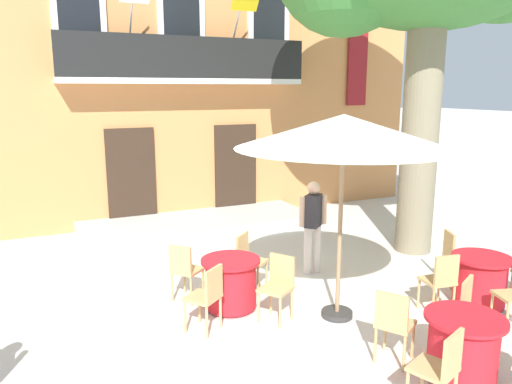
# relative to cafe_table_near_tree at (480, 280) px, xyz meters

# --- Properties ---
(ground_plane) EXTENTS (120.00, 120.00, 0.00)m
(ground_plane) POSITION_rel_cafe_table_near_tree_xyz_m (-2.79, 1.52, -0.39)
(ground_plane) COLOR silver
(building_facade) EXTENTS (13.00, 5.09, 7.50)m
(building_facade) POSITION_rel_cafe_table_near_tree_xyz_m (-2.55, 8.50, 3.36)
(building_facade) COLOR #CC844C
(building_facade) RESTS_ON ground
(entrance_step_platform) EXTENTS (5.23, 1.85, 0.25)m
(entrance_step_platform) POSITION_rel_cafe_table_near_tree_xyz_m (-2.55, 5.59, -0.27)
(entrance_step_platform) COLOR silver
(entrance_step_platform) RESTS_ON ground
(cafe_table_near_tree) EXTENTS (0.86, 0.86, 0.76)m
(cafe_table_near_tree) POSITION_rel_cafe_table_near_tree_xyz_m (0.00, 0.00, 0.00)
(cafe_table_near_tree) COLOR red
(cafe_table_near_tree) RESTS_ON ground
(cafe_chair_near_tree_2) EXTENTS (0.53, 0.53, 0.91)m
(cafe_chair_near_tree_2) POSITION_rel_cafe_table_near_tree_xyz_m (0.23, 0.72, 0.14)
(cafe_chair_near_tree_2) COLOR tan
(cafe_chair_near_tree_2) RESTS_ON ground
(cafe_chair_near_tree_3) EXTENTS (0.45, 0.45, 0.91)m
(cafe_chair_near_tree_3) POSITION_rel_cafe_table_near_tree_xyz_m (-0.75, 0.03, 0.14)
(cafe_chair_near_tree_3) COLOR tan
(cafe_chair_near_tree_3) RESTS_ON ground
(cafe_table_middle) EXTENTS (0.86, 0.86, 0.76)m
(cafe_table_middle) POSITION_rel_cafe_table_near_tree_xyz_m (-1.77, -1.32, 0.00)
(cafe_table_middle) COLOR red
(cafe_table_middle) RESTS_ON ground
(cafe_chair_middle_1) EXTENTS (0.54, 0.54, 0.91)m
(cafe_chair_middle_1) POSITION_rel_cafe_table_near_tree_xyz_m (-1.14, -0.90, 0.14)
(cafe_chair_middle_1) COLOR tan
(cafe_chair_middle_1) RESTS_ON ground
(cafe_chair_middle_2) EXTENTS (0.55, 0.55, 0.91)m
(cafe_chair_middle_2) POSITION_rel_cafe_table_near_tree_xyz_m (-2.23, -0.72, 0.14)
(cafe_chair_middle_2) COLOR tan
(cafe_chair_middle_2) RESTS_ON ground
(cafe_chair_middle_3) EXTENTS (0.52, 0.52, 0.91)m
(cafe_chair_middle_3) POSITION_rel_cafe_table_near_tree_xyz_m (-2.44, -1.66, 0.14)
(cafe_chair_middle_3) COLOR tan
(cafe_chair_middle_3) RESTS_ON ground
(cafe_table_front) EXTENTS (0.86, 0.86, 0.76)m
(cafe_table_front) POSITION_rel_cafe_table_near_tree_xyz_m (-3.40, 1.44, 0.00)
(cafe_table_front) COLOR red
(cafe_table_front) RESTS_ON ground
(cafe_chair_front_0) EXTENTS (0.55, 0.55, 0.91)m
(cafe_chair_front_0) POSITION_rel_cafe_table_near_tree_xyz_m (-2.92, 0.85, 0.14)
(cafe_chair_front_0) COLOR tan
(cafe_chair_front_0) RESTS_ON ground
(cafe_chair_front_1) EXTENTS (0.56, 0.56, 0.91)m
(cafe_chair_front_1) POSITION_rel_cafe_table_near_tree_xyz_m (-2.88, 1.98, 0.14)
(cafe_chair_front_1) COLOR tan
(cafe_chair_front_1) RESTS_ON ground
(cafe_chair_front_2) EXTENTS (0.56, 0.56, 0.91)m
(cafe_chair_front_2) POSITION_rel_cafe_table_near_tree_xyz_m (-3.94, 1.96, 0.14)
(cafe_chair_front_2) COLOR tan
(cafe_chair_front_2) RESTS_ON ground
(cafe_chair_front_3) EXTENTS (0.56, 0.56, 0.91)m
(cafe_chair_front_3) POSITION_rel_cafe_table_near_tree_xyz_m (-3.94, 0.91, 0.14)
(cafe_chair_front_3) COLOR tan
(cafe_chair_front_3) RESTS_ON ground
(cafe_umbrella) EXTENTS (2.90, 2.90, 2.85)m
(cafe_umbrella) POSITION_rel_cafe_table_near_tree_xyz_m (-2.13, 0.56, 2.22)
(cafe_umbrella) COLOR #997A56
(cafe_umbrella) RESTS_ON ground
(pedestrian_near_entrance) EXTENTS (0.53, 0.39, 1.63)m
(pedestrian_near_entrance) POSITION_rel_cafe_table_near_tree_xyz_m (-1.58, 2.17, 0.53)
(pedestrian_near_entrance) COLOR silver
(pedestrian_near_entrance) RESTS_ON ground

